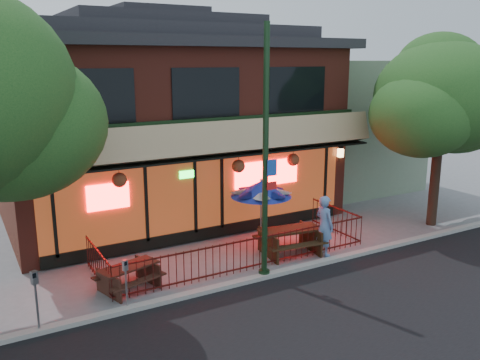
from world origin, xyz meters
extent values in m
plane|color=gray|center=(0.00, 0.00, 0.00)|extent=(80.00, 80.00, 0.00)
cube|color=#999993|center=(0.00, -0.50, 0.06)|extent=(80.00, 0.25, 0.12)
cube|color=maroon|center=(0.00, 7.20, 3.25)|extent=(12.00, 8.00, 6.50)
cube|color=#59230F|center=(0.00, 3.18, 1.65)|extent=(11.00, 0.06, 2.60)
cube|color=#FF0C0C|center=(2.30, 3.10, 2.10)|extent=(2.60, 0.04, 0.90)
cube|color=#FF0C0C|center=(-3.40, 3.10, 2.00)|extent=(1.30, 0.04, 0.80)
cube|color=tan|center=(0.00, 2.70, 3.55)|extent=(12.20, 1.33, 1.26)
cube|color=black|center=(-3.60, 3.18, 5.00)|extent=(2.40, 0.06, 1.60)
cube|color=black|center=(0.00, 3.18, 5.00)|extent=(2.40, 0.06, 1.60)
cube|color=black|center=(3.60, 3.18, 5.00)|extent=(2.40, 0.06, 1.60)
cube|color=black|center=(0.00, 3.15, 0.25)|extent=(11.00, 0.12, 0.40)
cube|color=#FFC672|center=(5.60, 3.02, 2.55)|extent=(0.18, 0.18, 0.32)
cube|color=slate|center=(9.00, 7.70, 3.00)|extent=(6.00, 7.00, 6.00)
cube|color=#41110D|center=(0.00, 0.20, 0.95)|extent=(8.40, 0.04, 0.04)
cube|color=#41110D|center=(0.00, 0.20, 0.12)|extent=(8.40, 0.04, 0.04)
cube|color=#41110D|center=(-4.20, 1.50, 0.95)|extent=(0.04, 2.60, 0.04)
cube|color=#41110D|center=(4.20, 1.50, 0.95)|extent=(0.04, 2.60, 0.04)
cylinder|color=#41110D|center=(0.00, 0.20, 0.50)|extent=(0.02, 0.02, 1.00)
cylinder|color=black|center=(0.00, -0.40, 3.50)|extent=(0.16, 0.16, 7.00)
cylinder|color=black|center=(0.00, -0.40, 0.10)|extent=(0.32, 0.32, 0.20)
cube|color=#194CB2|center=(0.12, -0.55, 3.20)|extent=(0.30, 0.02, 0.45)
cube|color=red|center=(0.12, -0.55, 2.70)|extent=(0.30, 0.02, 0.22)
cylinder|color=black|center=(8.00, 0.50, 2.24)|extent=(0.36, 0.36, 4.48)
ellipsoid|color=#18481B|center=(8.00, 0.50, 4.76)|extent=(4.80, 4.80, 3.94)
ellipsoid|color=#18481B|center=(8.20, 0.90, 5.74)|extent=(3.12, 3.12, 2.56)
cube|color=#3F2017|center=(-4.20, 0.53, 0.33)|extent=(0.37, 1.12, 0.66)
cube|color=#3F2017|center=(-3.00, 0.87, 0.33)|extent=(0.37, 1.12, 0.66)
cube|color=#3F2017|center=(-3.60, 0.70, 0.66)|extent=(1.72, 1.08, 0.05)
cube|color=#3F2017|center=(-3.47, 0.23, 0.39)|extent=(1.60, 0.68, 0.04)
cube|color=#3F2017|center=(-3.73, 1.17, 0.39)|extent=(1.60, 0.68, 0.04)
cube|color=#332212|center=(0.90, 0.79, 0.40)|extent=(0.24, 1.41, 0.80)
cube|color=#332212|center=(2.41, 0.61, 0.40)|extent=(0.24, 1.41, 0.80)
cube|color=#332212|center=(1.65, 0.70, 0.80)|extent=(2.04, 1.05, 0.07)
cube|color=#332212|center=(1.58, 0.11, 0.48)|extent=(1.98, 0.54, 0.05)
cube|color=#332212|center=(1.73, 1.29, 0.48)|extent=(1.98, 0.54, 0.05)
cylinder|color=gray|center=(1.26, 1.81, 1.04)|extent=(0.05, 0.05, 2.09)
cone|color=navy|center=(1.26, 1.81, 1.95)|extent=(2.00, 2.00, 0.52)
sphere|color=gray|center=(1.26, 1.81, 2.23)|extent=(0.10, 0.10, 0.09)
imported|color=#5D84BB|center=(2.54, 0.10, 0.97)|extent=(0.52, 0.74, 1.94)
cylinder|color=gray|center=(-4.00, -0.40, 0.53)|extent=(0.05, 0.05, 1.07)
cube|color=gray|center=(-4.00, -0.40, 1.18)|extent=(0.14, 0.12, 0.27)
cube|color=black|center=(-4.00, -0.45, 1.24)|extent=(0.08, 0.02, 0.10)
cylinder|color=gray|center=(-6.07, -0.48, 0.61)|extent=(0.06, 0.06, 1.22)
cube|color=gray|center=(-6.07, -0.48, 1.35)|extent=(0.17, 0.15, 0.31)
cube|color=black|center=(-6.07, -0.54, 1.42)|extent=(0.08, 0.04, 0.11)
camera|label=1|loc=(-7.26, -11.77, 6.04)|focal=38.00mm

